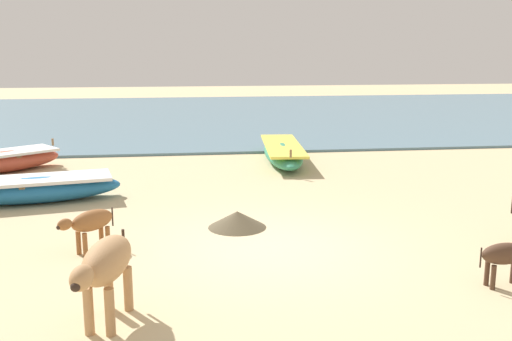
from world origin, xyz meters
The scene contains 9 objects.
ground centered at (0.00, 0.00, 0.00)m, with size 80.00×80.00×0.00m, color #CCB789.
sea_water centered at (0.00, 18.69, 0.04)m, with size 60.00×20.00×0.08m, color slate.
fishing_boat_0 centered at (1.55, 7.34, 0.28)m, with size 1.35×4.49×0.70m.
fishing_boat_1 centered at (-4.47, 3.54, 0.29)m, with size 3.68×1.77×0.74m.
fishing_boat_2 centered at (-6.06, 6.91, 0.30)m, with size 3.09×2.70×0.75m.
cow_adult_tan centered at (-2.30, -2.50, 0.76)m, with size 0.72×1.60×1.05m.
calf_near_brown centered at (-2.86, 0.13, 0.50)m, with size 0.89×0.90×0.70m.
calf_far_dark centered at (3.08, -2.03, 0.45)m, with size 0.98×0.33×0.63m.
debris_pile_0 centered at (-0.38, 1.17, 0.16)m, with size 1.08×1.08×0.31m, color brown.
Camera 1 is at (-1.38, -9.31, 3.30)m, focal length 41.58 mm.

